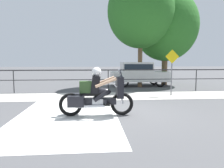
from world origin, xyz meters
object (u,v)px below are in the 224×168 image
at_px(motorcycle, 97,94).
at_px(tree_behind_sign, 165,26).
at_px(street_sign, 172,67).
at_px(tree_behind_car, 141,12).
at_px(parked_car, 138,73).

distance_m(motorcycle, tree_behind_sign, 10.56).
bearing_deg(street_sign, tree_behind_car, 102.20).
distance_m(motorcycle, street_sign, 5.36).
xyz_separation_m(motorcycle, tree_behind_sign, (5.03, 8.60, 3.52)).
relative_size(parked_car, tree_behind_car, 0.55).
height_order(motorcycle, tree_behind_sign, tree_behind_sign).
height_order(tree_behind_sign, tree_behind_car, tree_behind_car).
bearing_deg(motorcycle, tree_behind_car, 63.69).
xyz_separation_m(motorcycle, tree_behind_car, (2.98, 7.42, 4.18)).
distance_m(motorcycle, tree_behind_car, 9.02).
relative_size(tree_behind_sign, tree_behind_car, 0.93).
height_order(motorcycle, tree_behind_car, tree_behind_car).
relative_size(motorcycle, street_sign, 1.03).
relative_size(street_sign, tree_behind_car, 0.31).
bearing_deg(tree_behind_sign, street_sign, -104.44).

